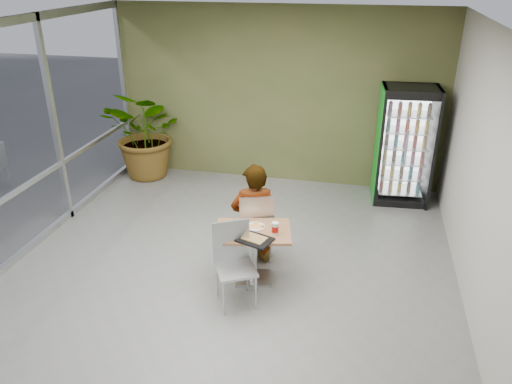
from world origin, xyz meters
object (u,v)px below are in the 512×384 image
at_px(cafeteria_tray, 254,240).
at_px(potted_plant, 148,134).
at_px(soda_cup, 275,228).
at_px(beverage_fridge, 404,146).
at_px(chair_far, 256,222).
at_px(dining_table, 253,245).
at_px(seated_woman, 254,223).
at_px(chair_near, 233,256).

bearing_deg(cafeteria_tray, potted_plant, 130.91).
height_order(soda_cup, potted_plant, potted_plant).
xyz_separation_m(soda_cup, cafeteria_tray, (-0.22, -0.22, -0.06)).
bearing_deg(beverage_fridge, soda_cup, -123.48).
distance_m(chair_far, potted_plant, 3.68).
distance_m(dining_table, seated_woman, 0.53).
distance_m(dining_table, soda_cup, 0.41).
distance_m(chair_near, soda_cup, 0.63).
bearing_deg(chair_far, chair_near, 65.24).
height_order(chair_near, soda_cup, chair_near).
relative_size(soda_cup, beverage_fridge, 0.08).
xyz_separation_m(chair_far, chair_near, (-0.08, -0.89, -0.00)).
distance_m(seated_woman, beverage_fridge, 3.22).
bearing_deg(potted_plant, chair_near, -52.87).
bearing_deg(chair_near, soda_cup, 13.93).
bearing_deg(beverage_fridge, seated_woman, -134.51).
height_order(beverage_fridge, potted_plant, beverage_fridge).
height_order(chair_near, cafeteria_tray, chair_near).
height_order(chair_far, cafeteria_tray, chair_far).
bearing_deg(dining_table, chair_far, 98.93).
bearing_deg(cafeteria_tray, beverage_fridge, 59.68).
bearing_deg(potted_plant, beverage_fridge, -0.40).
distance_m(chair_near, beverage_fridge, 4.00).
height_order(seated_woman, potted_plant, potted_plant).
bearing_deg(seated_woman, chair_far, 105.30).
bearing_deg(dining_table, beverage_fridge, 56.67).
height_order(soda_cup, cafeteria_tray, soda_cup).
relative_size(chair_near, beverage_fridge, 0.51).
relative_size(chair_near, soda_cup, 6.58).
bearing_deg(dining_table, chair_near, -109.09).
bearing_deg(soda_cup, dining_table, 174.05).
relative_size(dining_table, soda_cup, 6.75).
distance_m(chair_near, seated_woman, 0.94).
bearing_deg(soda_cup, chair_far, 126.09).
xyz_separation_m(beverage_fridge, potted_plant, (-4.68, 0.03, -0.14)).
xyz_separation_m(dining_table, beverage_fridge, (1.94, 2.95, 0.47)).
bearing_deg(potted_plant, cafeteria_tray, -49.09).
bearing_deg(soda_cup, cafeteria_tray, -134.68).
xyz_separation_m(seated_woman, beverage_fridge, (2.05, 2.44, 0.44)).
relative_size(dining_table, chair_far, 1.02).
distance_m(soda_cup, potted_plant, 4.27).
bearing_deg(seated_woman, dining_table, 82.15).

